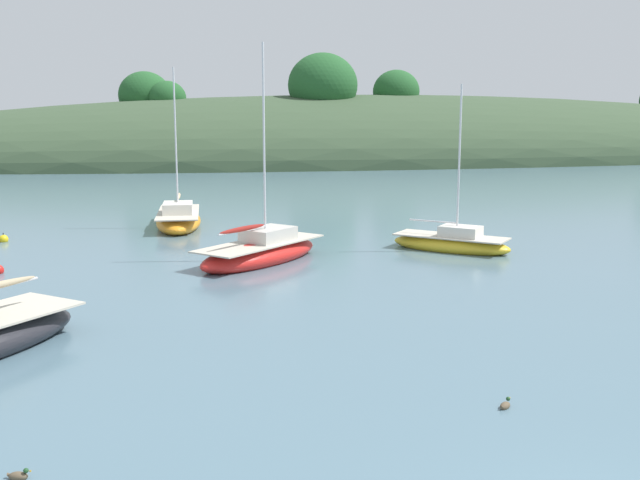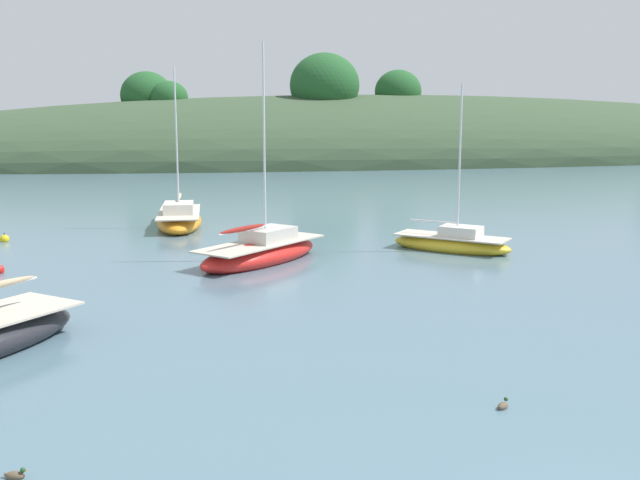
{
  "view_description": "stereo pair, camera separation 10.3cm",
  "coord_description": "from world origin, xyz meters",
  "px_view_note": "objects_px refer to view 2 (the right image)",
  "views": [
    {
      "loc": [
        -6.37,
        -7.79,
        6.18
      ],
      "look_at": [
        0.0,
        20.0,
        1.2
      ],
      "focal_mm": 41.0,
      "sensor_mm": 36.0,
      "label": 1
    },
    {
      "loc": [
        -6.27,
        -7.81,
        6.18
      ],
      "look_at": [
        0.0,
        20.0,
        1.2
      ],
      "focal_mm": 41.0,
      "sensor_mm": 36.0,
      "label": 2
    }
  ],
  "objects_px": {
    "sailboat_teal_outer": "(179,219)",
    "duck_lone_right": "(15,475)",
    "mooring_buoy_channel": "(5,239)",
    "sailboat_blue_center": "(452,243)",
    "duck_lead": "(503,406)",
    "sailboat_yellow_far": "(261,252)"
  },
  "relations": [
    {
      "from": "sailboat_teal_outer",
      "to": "duck_lone_right",
      "type": "height_order",
      "value": "sailboat_teal_outer"
    },
    {
      "from": "mooring_buoy_channel",
      "to": "duck_lone_right",
      "type": "relative_size",
      "value": 1.29
    },
    {
      "from": "sailboat_teal_outer",
      "to": "duck_lone_right",
      "type": "relative_size",
      "value": 20.96
    },
    {
      "from": "sailboat_blue_center",
      "to": "mooring_buoy_channel",
      "type": "distance_m",
      "value": 21.48
    },
    {
      "from": "sailboat_teal_outer",
      "to": "mooring_buoy_channel",
      "type": "relative_size",
      "value": 16.29
    },
    {
      "from": "sailboat_teal_outer",
      "to": "duck_lead",
      "type": "height_order",
      "value": "sailboat_teal_outer"
    },
    {
      "from": "sailboat_teal_outer",
      "to": "mooring_buoy_channel",
      "type": "distance_m",
      "value": 8.93
    },
    {
      "from": "sailboat_yellow_far",
      "to": "duck_lone_right",
      "type": "distance_m",
      "value": 18.66
    },
    {
      "from": "sailboat_blue_center",
      "to": "duck_lead",
      "type": "relative_size",
      "value": 20.01
    },
    {
      "from": "sailboat_yellow_far",
      "to": "mooring_buoy_channel",
      "type": "bearing_deg",
      "value": 146.59
    },
    {
      "from": "sailboat_teal_outer",
      "to": "sailboat_blue_center",
      "type": "xyz_separation_m",
      "value": [
        11.85,
        -9.77,
        -0.07
      ]
    },
    {
      "from": "sailboat_blue_center",
      "to": "mooring_buoy_channel",
      "type": "relative_size",
      "value": 14.12
    },
    {
      "from": "sailboat_yellow_far",
      "to": "duck_lead",
      "type": "xyz_separation_m",
      "value": [
        2.81,
        -16.46,
        -0.36
      ]
    },
    {
      "from": "sailboat_blue_center",
      "to": "duck_lone_right",
      "type": "distance_m",
      "value": 23.82
    },
    {
      "from": "sailboat_blue_center",
      "to": "duck_lone_right",
      "type": "bearing_deg",
      "value": -130.84
    },
    {
      "from": "duck_lead",
      "to": "mooring_buoy_channel",
      "type": "bearing_deg",
      "value": 120.74
    },
    {
      "from": "sailboat_blue_center",
      "to": "duck_lone_right",
      "type": "relative_size",
      "value": 18.17
    },
    {
      "from": "sailboat_teal_outer",
      "to": "duck_lone_right",
      "type": "bearing_deg",
      "value": -97.63
    },
    {
      "from": "duck_lead",
      "to": "sailboat_blue_center",
      "type": "bearing_deg",
      "value": 70.57
    },
    {
      "from": "duck_lead",
      "to": "duck_lone_right",
      "type": "height_order",
      "value": "same"
    },
    {
      "from": "sailboat_teal_outer",
      "to": "sailboat_yellow_far",
      "type": "bearing_deg",
      "value": -73.78
    },
    {
      "from": "duck_lead",
      "to": "sailboat_yellow_far",
      "type": "bearing_deg",
      "value": 99.68
    }
  ]
}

